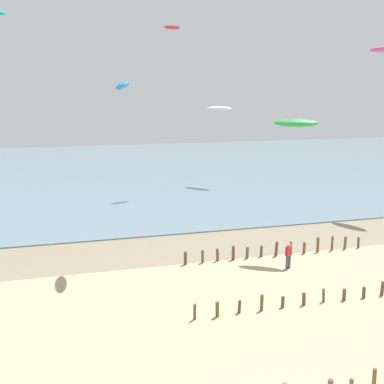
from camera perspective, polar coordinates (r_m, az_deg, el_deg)
wet_sand_strip at (r=36.18m, az=-2.26°, el=-6.64°), size 120.00×6.77×0.01m
sea at (r=73.13m, az=-9.37°, el=2.53°), size 160.00×70.00×0.10m
groyne_mid at (r=27.78m, az=13.74°, el=-11.91°), size 12.58×0.33×0.90m
groyne_far at (r=34.93m, az=9.50°, el=-6.67°), size 13.46×0.36×1.10m
person_mid_beach at (r=32.63m, az=11.22°, el=-7.21°), size 0.56×0.30×1.71m
kite_aloft_2 at (r=34.63m, az=12.06°, el=7.93°), size 3.13×2.52×0.78m
kite_aloft_5 at (r=60.44m, az=3.17°, el=9.72°), size 3.19×3.50×0.74m
kite_aloft_8 at (r=56.92m, az=-2.36°, el=18.70°), size 2.21×1.40×0.60m
kite_aloft_9 at (r=32.45m, az=-8.15°, el=12.24°), size 1.10×2.80×0.81m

